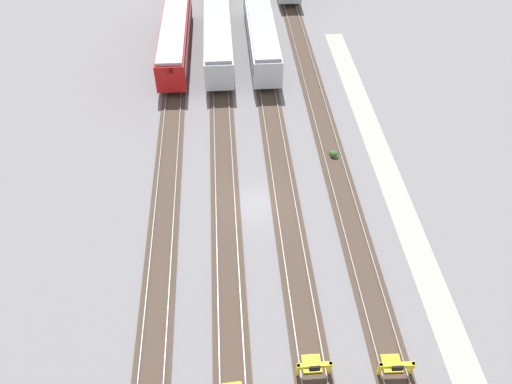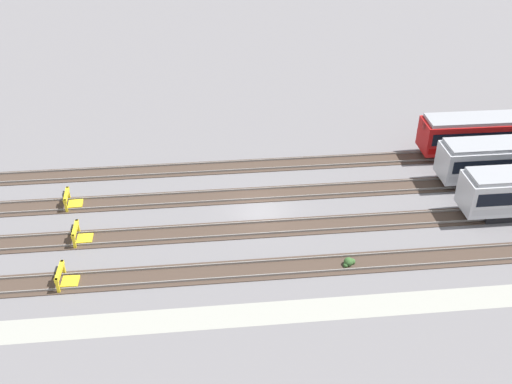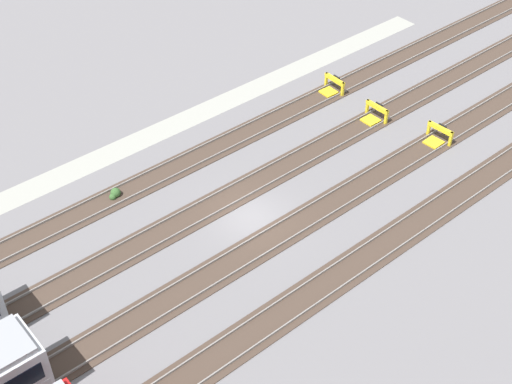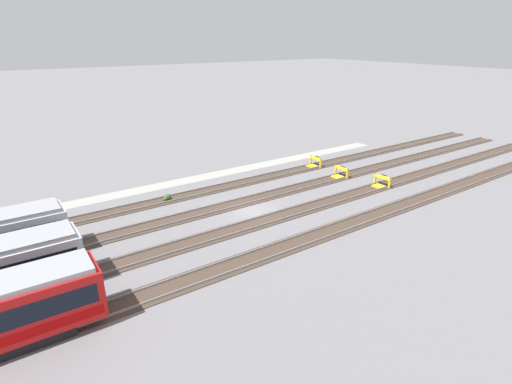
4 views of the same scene
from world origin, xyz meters
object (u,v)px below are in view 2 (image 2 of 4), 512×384
Objects in this scene: bumper_stop_nearest_track at (64,277)px; bumper_stop_near_inner_track at (80,234)px; weed_clump at (349,262)px; bumper_stop_middle_track at (71,200)px.

bumper_stop_near_inner_track is at bearing 86.02° from bumper_stop_nearest_track.
bumper_stop_near_inner_track reaches higher than weed_clump.
bumper_stop_near_inner_track is at bearing 165.86° from weed_clump.
bumper_stop_nearest_track is at bearing 179.71° from weed_clump.
bumper_stop_near_inner_track and bumper_stop_middle_track have the same top height.
bumper_stop_middle_track is at bearing 96.35° from bumper_stop_nearest_track.
weed_clump is (18.91, -0.10, -0.27)m from bumper_stop_nearest_track.
weed_clump is (19.93, -9.27, -0.27)m from bumper_stop_middle_track.
weed_clump is at bearing -24.95° from bumper_stop_middle_track.
weed_clump is at bearing -14.14° from bumper_stop_near_inner_track.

